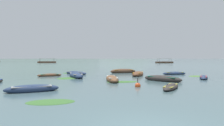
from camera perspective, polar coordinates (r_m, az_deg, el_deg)
name	(u,v)px	position (r m, az deg, el deg)	size (l,w,h in m)	color
ground_plane	(103,59)	(1506.38, -2.67, 1.30)	(6000.00, 6000.00, 0.00)	#476066
mountain_1	(40,34)	(2617.85, -20.06, 8.00)	(1960.05, 1960.05, 614.83)	#56665B
mountain_2	(123,47)	(2217.22, 3.22, 4.60)	(868.01, 868.01, 253.10)	slate
rowboat_0	(171,87)	(16.57, 16.62, -6.61)	(2.70, 3.68, 0.43)	#2D2826
rowboat_1	(174,73)	(30.96, 17.54, -2.86)	(3.74, 1.60, 0.53)	navy
rowboat_2	(50,75)	(27.94, -17.57, -3.36)	(3.24, 2.06, 0.46)	brown
rowboat_4	(138,74)	(27.81, 7.49, -3.15)	(2.76, 4.48, 0.74)	brown
rowboat_5	(32,89)	(15.56, -22.06, -6.94)	(3.91, 2.30, 0.64)	navy
rowboat_6	(76,73)	(30.65, -10.35, -2.83)	(4.12, 4.01, 0.57)	navy
rowboat_7	(112,79)	(21.11, 0.03, -4.60)	(1.54, 4.62, 0.72)	brown
rowboat_8	(76,75)	(25.35, -10.34, -3.55)	(2.86, 4.69, 0.81)	navy
rowboat_9	(162,79)	(21.75, 14.32, -4.44)	(3.97, 4.09, 0.75)	#2D2826
rowboat_10	(123,71)	(32.85, 3.22, -2.39)	(4.67, 2.58, 0.84)	#4C3323
rowboat_11	(204,77)	(25.89, 24.93, -3.78)	(2.48, 3.61, 0.47)	navy
ferry_1	(47,62)	(111.65, -18.24, 0.31)	(9.86, 4.85, 2.54)	brown
ferry_2	(164,62)	(104.31, 14.84, 0.26)	(8.61, 4.15, 2.54)	#4C3323
mooring_buoy	(138,86)	(16.95, 7.44, -6.49)	(0.49, 0.49, 0.92)	#DB4C1E
weed_patch_1	(50,102)	(11.61, -17.33, -10.74)	(2.66, 1.54, 0.14)	#38662D
weed_patch_2	(69,78)	(24.50, -12.19, -4.32)	(3.05, 2.35, 0.14)	#38662D
weed_patch_3	(123,82)	(20.27, 3.06, -5.48)	(3.25, 1.41, 0.14)	#38662D
weed_patch_4	(197,76)	(28.87, 23.31, -3.54)	(1.81, 2.36, 0.14)	#477033
weed_patch_5	(68,73)	(33.01, -12.66, -2.86)	(1.89, 1.22, 0.14)	#38662D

